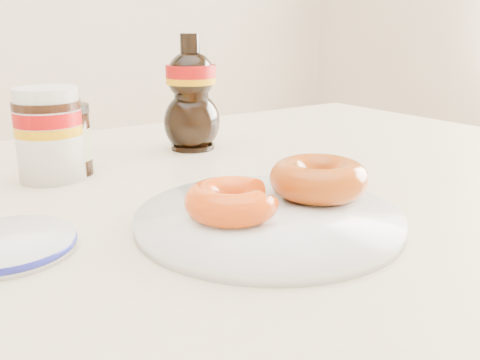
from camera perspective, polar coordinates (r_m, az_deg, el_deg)
dining_table at (r=0.65m, az=-6.70°, el=-9.14°), size 1.40×0.90×0.75m
plate at (r=0.54m, az=3.05°, el=-4.10°), size 0.27×0.27×0.01m
donut_bitten at (r=0.52m, az=-0.88°, el=-2.23°), size 0.11×0.11×0.03m
donut_whole at (r=0.59m, az=8.39°, el=0.18°), size 0.13×0.13×0.04m
nutella_jar at (r=0.72m, az=-19.71°, el=4.98°), size 0.08×0.08×0.12m
syrup_bottle at (r=0.85m, az=-5.22°, el=9.26°), size 0.11×0.10×0.18m
dark_jar at (r=0.74m, az=-17.79°, el=4.00°), size 0.06×0.06×0.09m
blue_rim_saucer at (r=0.52m, az=-23.76°, el=-6.31°), size 0.12×0.12×0.01m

